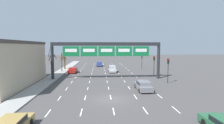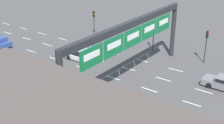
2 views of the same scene
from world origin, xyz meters
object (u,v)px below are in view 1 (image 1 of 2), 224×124
car_blue (99,64)px  suv_silver (112,69)px  sign_gantry (107,50)px  tree_bare_third (64,60)px  car_red (73,70)px  tree_bare_second (52,63)px  car_grey (143,85)px  tree_bare_closest (62,61)px  traffic_light_far_end (168,66)px  traffic_light_mid_block (154,62)px  traffic_light_near_gantry (142,59)px

car_blue → suv_silver: (3.30, -13.70, 0.13)m
sign_gantry → tree_bare_third: (-11.48, 15.90, -3.15)m
suv_silver → car_red: bearing=-177.0°
tree_bare_second → car_grey: bearing=-33.6°
tree_bare_third → tree_bare_second: bearing=-88.6°
tree_bare_closest → car_grey: bearing=-51.2°
car_grey → traffic_light_far_end: size_ratio=1.08×
sign_gantry → traffic_light_far_end: bearing=-23.2°
traffic_light_far_end → tree_bare_closest: size_ratio=0.93×
car_grey → traffic_light_far_end: 7.78m
sign_gantry → tree_bare_closest: size_ratio=4.60×
tree_bare_closest → tree_bare_second: (0.00, -9.48, 0.36)m
tree_bare_closest → tree_bare_second: size_ratio=0.75×
sign_gantry → car_blue: bearing=93.7°
car_blue → suv_silver: bearing=-76.5°
tree_bare_closest → tree_bare_third: size_ratio=1.03×
car_blue → tree_bare_third: bearing=-144.5°
suv_silver → traffic_light_mid_block: traffic_light_mid_block is taller
car_grey → tree_bare_second: (-16.30, 10.82, 2.50)m
traffic_light_far_end → car_red: bearing=144.6°
traffic_light_near_gantry → tree_bare_closest: 22.11m
tree_bare_third → tree_bare_closest: bearing=-86.0°
car_red → sign_gantry: bearing=-47.4°
car_blue → traffic_light_near_gantry: traffic_light_near_gantry is taller
car_grey → traffic_light_mid_block: size_ratio=1.10×
traffic_light_near_gantry → traffic_light_mid_block: traffic_light_mid_block is taller
sign_gantry → tree_bare_closest: 15.89m
tree_bare_closest → tree_bare_second: bearing=-90.0°
traffic_light_mid_block → tree_bare_second: tree_bare_second is taller
car_grey → car_blue: bearing=101.6°
tree_bare_closest → sign_gantry: bearing=-44.5°
car_grey → tree_bare_third: (-16.65, 25.26, 1.93)m
car_red → car_grey: bearing=-53.9°
tree_bare_third → traffic_light_far_end: bearing=-42.6°
traffic_light_far_end → tree_bare_third: size_ratio=0.96×
traffic_light_mid_block → suv_silver: bearing=145.1°
car_red → tree_bare_third: 8.11m
car_grey → tree_bare_closest: (-16.30, 20.30, 2.14)m
tree_bare_second → suv_silver: bearing=31.3°
tree_bare_closest → tree_bare_second: tree_bare_second is taller
sign_gantry → traffic_light_far_end: sign_gantry is taller
traffic_light_far_end → car_blue: bearing=114.1°
traffic_light_mid_block → tree_bare_closest: tree_bare_closest is taller
suv_silver → traffic_light_mid_block: (8.97, -6.25, 2.22)m
tree_bare_second → tree_bare_third: (-0.35, 14.44, -0.57)m
car_blue → traffic_light_far_end: 30.43m
sign_gantry → car_blue: (-1.50, 23.03, -5.05)m
car_grey → traffic_light_near_gantry: bearing=76.7°
suv_silver → traffic_light_mid_block: bearing=-34.9°
sign_gantry → car_grey: (5.17, -9.36, -5.08)m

